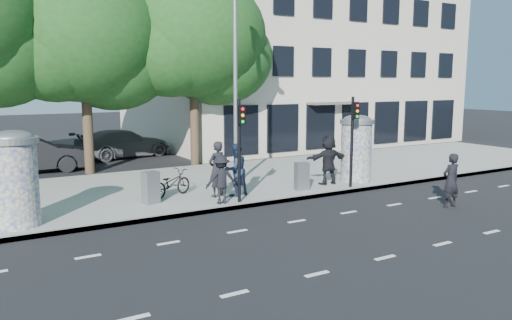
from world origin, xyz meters
TOP-DOWN VIEW (x-y plane):
  - ground at (0.00, 0.00)m, footprint 120.00×120.00m
  - sidewalk at (0.00, 7.50)m, footprint 40.00×8.00m
  - curb at (0.00, 3.55)m, footprint 40.00×0.10m
  - lane_dash_near at (0.00, -2.20)m, footprint 32.00×0.12m
  - lane_dash_far at (0.00, 1.40)m, footprint 32.00×0.12m
  - ad_column_left at (-7.20, 4.50)m, footprint 1.36×1.36m
  - ad_column_right at (5.20, 4.70)m, footprint 1.36×1.36m
  - traffic_pole_near at (-0.60, 3.79)m, footprint 0.22×0.31m
  - traffic_pole_far at (4.20, 3.79)m, footprint 0.22×0.31m
  - street_lamp at (0.80, 6.63)m, footprint 0.25×0.93m
  - tree_near_left at (-3.50, 12.70)m, footprint 6.80×6.80m
  - tree_center at (1.50, 12.30)m, footprint 7.00×7.00m
  - building at (12.00, 19.99)m, footprint 20.30×15.85m
  - ped_b at (-0.86, 4.97)m, footprint 0.80×0.62m
  - ped_c at (-0.25, 4.75)m, footprint 0.97×0.80m
  - ped_d at (-1.20, 3.97)m, footprint 1.11×0.75m
  - ped_f at (3.79, 4.69)m, footprint 1.82×0.78m
  - man_road at (5.33, 0.25)m, footprint 0.68×0.48m
  - bicycle at (-2.26, 5.73)m, footprint 1.30×1.88m
  - cabinet_left at (-3.19, 5.14)m, footprint 0.59×0.50m
  - cabinet_right at (2.30, 4.37)m, footprint 0.55×0.44m
  - car_mid at (-5.79, 14.13)m, footprint 1.90×5.10m
  - car_right at (-0.83, 16.68)m, footprint 3.24×5.63m

SIDE VIEW (x-z plane):
  - ground at x=0.00m, z-range 0.00..0.00m
  - lane_dash_near at x=0.00m, z-range 0.00..0.01m
  - lane_dash_far at x=0.00m, z-range 0.00..0.01m
  - sidewalk at x=0.00m, z-range 0.00..0.15m
  - curb at x=0.00m, z-range -0.01..0.15m
  - bicycle at x=-2.26m, z-range 0.15..1.09m
  - cabinet_right at x=2.30m, z-range 0.15..1.17m
  - cabinet_left at x=-3.19m, z-range 0.15..1.20m
  - car_right at x=-0.83m, z-range 0.00..1.54m
  - car_mid at x=-5.79m, z-range 0.00..1.67m
  - man_road at x=5.33m, z-range 0.00..1.79m
  - ped_d at x=-1.20m, z-range 0.15..1.75m
  - ped_c at x=-0.25m, z-range 0.15..1.99m
  - ped_f at x=3.79m, z-range 0.15..2.06m
  - ped_b at x=-0.86m, z-range 0.15..2.08m
  - ad_column_left at x=-7.20m, z-range 0.21..2.86m
  - ad_column_right at x=5.20m, z-range 0.21..2.86m
  - traffic_pole_near at x=-0.60m, z-range 0.53..3.93m
  - traffic_pole_far at x=4.20m, z-range 0.53..3.93m
  - street_lamp at x=0.80m, z-range 0.79..8.79m
  - building at x=12.00m, z-range -0.01..11.99m
  - tree_near_left at x=-3.50m, z-range 1.58..10.55m
  - tree_center at x=1.50m, z-range 1.66..10.96m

